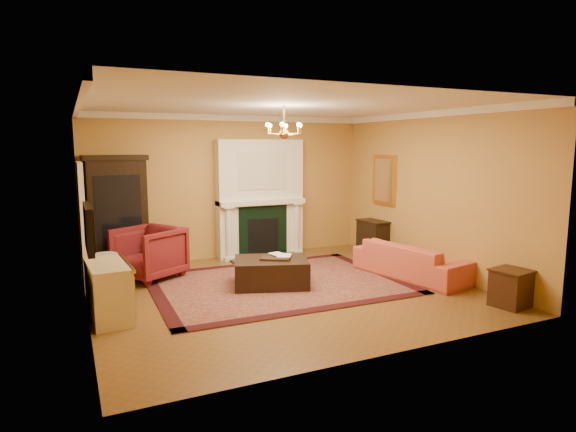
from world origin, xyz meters
TOP-DOWN VIEW (x-y plane):
  - floor at (0.00, 0.00)m, footprint 6.00×5.50m
  - ceiling at (0.00, 0.00)m, footprint 6.00×5.50m
  - wall_back at (0.00, 2.76)m, footprint 6.00×0.02m
  - wall_front at (0.00, -2.76)m, footprint 6.00×0.02m
  - wall_left at (-3.01, 0.00)m, footprint 0.02×5.50m
  - wall_right at (3.01, 0.00)m, footprint 0.02×5.50m
  - fireplace at (0.60, 2.57)m, footprint 1.90×0.70m
  - crown_molding at (0.00, 0.96)m, footprint 6.00×5.50m
  - doorway at (-2.95, 1.70)m, footprint 0.08×1.05m
  - tv_panel at (-2.95, -0.60)m, footprint 0.09×0.95m
  - gilt_mirror at (2.97, 1.40)m, footprint 0.06×0.76m
  - chandelier at (-0.00, 0.00)m, footprint 0.63×0.55m
  - oriental_rug at (0.05, 0.39)m, footprint 4.24×3.21m
  - china_cabinet at (-2.33, 2.49)m, footprint 1.07×0.53m
  - wingback_armchair at (-1.90, 1.68)m, footprint 1.32×1.35m
  - pedestal_table at (-2.70, 0.78)m, footprint 0.40×0.40m
  - commode at (-2.73, -0.19)m, footprint 0.57×1.08m
  - coral_sofa at (2.42, -0.22)m, footprint 1.04×2.24m
  - end_table at (2.72, -2.13)m, footprint 0.53×0.53m
  - console_table at (2.78, 1.50)m, footprint 0.43×0.70m
  - leather_ottoman at (-0.10, 0.32)m, footprint 1.44×1.24m
  - ottoman_tray at (-0.02, 0.31)m, footprint 0.61×0.58m
  - book_a at (-0.04, 0.40)m, footprint 0.21×0.06m
  - book_b at (0.02, 0.32)m, footprint 0.21×0.14m
  - topiary_left at (-0.16, 2.53)m, footprint 0.17×0.17m
  - topiary_right at (1.25, 2.53)m, footprint 0.14×0.14m

SIDE VIEW (x-z plane):
  - floor at x=0.00m, z-range -0.02..0.00m
  - oriental_rug at x=0.05m, z-range 0.00..0.02m
  - leather_ottoman at x=-0.10m, z-range 0.02..0.47m
  - end_table at x=2.72m, z-range 0.00..0.54m
  - console_table at x=2.78m, z-range 0.00..0.75m
  - commode at x=-2.73m, z-range 0.00..0.78m
  - pedestal_table at x=-2.70m, z-range 0.06..0.77m
  - coral_sofa at x=2.42m, z-range 0.00..0.84m
  - ottoman_tray at x=-0.02m, z-range 0.47..0.50m
  - wingback_armchair at x=-1.90m, z-range 0.00..1.03m
  - book_a at x=-0.04m, z-range 0.50..0.79m
  - book_b at x=0.02m, z-range 0.50..0.82m
  - doorway at x=-2.95m, z-range 0.00..2.10m
  - china_cabinet at x=-2.33m, z-range 0.00..2.10m
  - fireplace at x=0.60m, z-range -0.06..2.44m
  - tv_panel at x=-2.95m, z-range 1.06..1.64m
  - topiary_right at x=1.25m, z-range 1.25..1.63m
  - topiary_left at x=-0.16m, z-range 1.25..1.70m
  - wall_back at x=0.00m, z-range 0.00..3.00m
  - wall_front at x=0.00m, z-range 0.00..3.00m
  - wall_left at x=-3.01m, z-range 0.00..3.00m
  - wall_right at x=3.01m, z-range 0.00..3.00m
  - gilt_mirror at x=2.97m, z-range 1.12..2.17m
  - chandelier at x=0.00m, z-range 2.34..2.87m
  - crown_molding at x=0.00m, z-range 2.88..3.00m
  - ceiling at x=0.00m, z-range 3.00..3.02m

